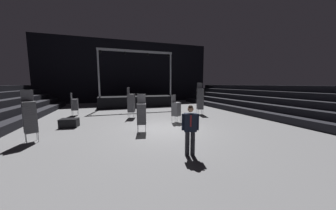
{
  "coord_description": "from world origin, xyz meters",
  "views": [
    {
      "loc": [
        -2.57,
        -8.29,
        2.36
      ],
      "look_at": [
        -0.06,
        -0.9,
        1.4
      ],
      "focal_mm": 18.15,
      "sensor_mm": 36.0,
      "label": 1
    }
  ],
  "objects": [
    {
      "name": "equipment_road_case",
      "position": [
        -4.78,
        2.13,
        0.24
      ],
      "size": [
        0.98,
        0.73,
        0.48
      ],
      "primitive_type": "cube",
      "rotation": [
        0.0,
        0.0,
        -0.16
      ],
      "color": "black",
      "rests_on": "ground_plane"
    },
    {
      "name": "chair_stack_mid_right",
      "position": [
        -1.2,
        3.76,
        1.07
      ],
      "size": [
        0.58,
        0.58,
        2.14
      ],
      "rotation": [
        0.0,
        0.0,
        4.29
      ],
      "color": "#B2B5BA",
      "rests_on": "ground_plane"
    },
    {
      "name": "chair_stack_mid_centre",
      "position": [
        1.25,
        1.38,
        0.86
      ],
      "size": [
        0.62,
        0.62,
        1.71
      ],
      "rotation": [
        0.0,
        0.0,
        3.78
      ],
      "color": "#B2B5BA",
      "rests_on": "ground_plane"
    },
    {
      "name": "stage_riser",
      "position": [
        -0.0,
        10.24,
        0.62
      ],
      "size": [
        7.53,
        3.57,
        5.63
      ],
      "color": "black",
      "rests_on": "ground_plane"
    },
    {
      "name": "bleacher_bank_right",
      "position": [
        9.12,
        1.0,
        1.12
      ],
      "size": [
        3.75,
        24.0,
        2.25
      ],
      "rotation": [
        0.0,
        0.0,
        -1.57
      ],
      "color": "black",
      "rests_on": "ground_plane"
    },
    {
      "name": "man_with_tie",
      "position": [
        -0.14,
        -3.41,
        0.95
      ],
      "size": [
        0.57,
        0.35,
        1.69
      ],
      "rotation": [
        0.0,
        0.0,
        2.81
      ],
      "color": "black",
      "rests_on": "ground_plane"
    },
    {
      "name": "arena_end_wall",
      "position": [
        0.0,
        15.0,
        4.0
      ],
      "size": [
        22.0,
        0.3,
        8.0
      ],
      "primitive_type": "cube",
      "color": "black",
      "rests_on": "ground_plane"
    },
    {
      "name": "chair_stack_rear_left",
      "position": [
        -5.16,
        6.01,
        0.86
      ],
      "size": [
        0.45,
        0.45,
        1.71
      ],
      "rotation": [
        0.0,
        0.0,
        4.73
      ],
      "color": "#B2B5BA",
      "rests_on": "ground_plane"
    },
    {
      "name": "chair_stack_mid_left",
      "position": [
        -5.69,
        -0.11,
        1.07
      ],
      "size": [
        0.59,
        0.59,
        2.14
      ],
      "rotation": [
        0.0,
        0.0,
        3.6
      ],
      "color": "#B2B5BA",
      "rests_on": "ground_plane"
    },
    {
      "name": "ground_plane",
      "position": [
        0.0,
        0.0,
        -0.05
      ],
      "size": [
        22.0,
        30.0,
        0.1
      ],
      "primitive_type": "cube",
      "color": "slate"
    },
    {
      "name": "chair_stack_front_right",
      "position": [
        -1.16,
        -0.1,
        0.94
      ],
      "size": [
        0.52,
        0.52,
        1.88
      ],
      "rotation": [
        0.0,
        0.0,
        2.93
      ],
      "color": "#B2B5BA",
      "rests_on": "ground_plane"
    },
    {
      "name": "chair_stack_front_left",
      "position": [
        4.08,
        3.42,
        1.24
      ],
      "size": [
        0.52,
        0.52,
        2.48
      ],
      "rotation": [
        0.0,
        0.0,
        2.94
      ],
      "color": "#B2B5BA",
      "rests_on": "ground_plane"
    }
  ]
}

